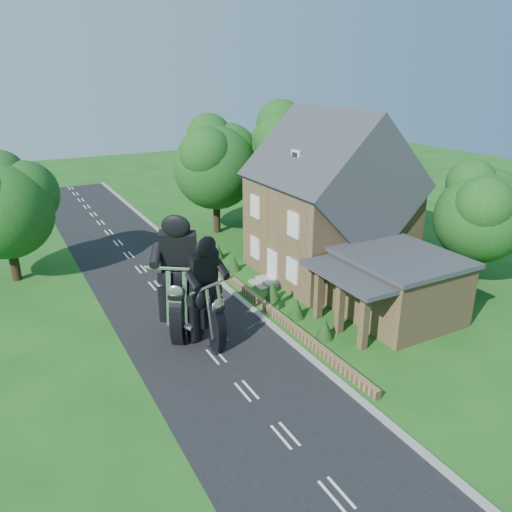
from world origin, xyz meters
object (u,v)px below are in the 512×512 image
garden_wall (249,293)px  motorcycle_lead (206,332)px  house (330,206)px  annex (396,285)px  motorcycle_follow (182,319)px

garden_wall → motorcycle_lead: motorcycle_lead is taller
house → motorcycle_lead: (-10.55, -5.06, -3.52)m
garden_wall → house: bearing=9.2°
house → annex: house is taller
annex → motorcycle_lead: 10.12m
motorcycle_lead → motorcycle_follow: bearing=-89.3°
garden_wall → annex: bearing=-46.2°
garden_wall → house: (6.19, 1.00, 4.14)m
garden_wall → motorcycle_follow: (-4.95, -2.53, 0.73)m
garden_wall → annex: annex is taller
annex → motorcycle_lead: (-9.93, 1.74, -0.94)m
house → motorcycle_lead: size_ratio=5.78×
motorcycle_lead → motorcycle_follow: 1.64m
annex → motorcycle_follow: (-10.52, 3.27, -0.84)m
motorcycle_lead → motorcycle_follow: size_ratio=0.89×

